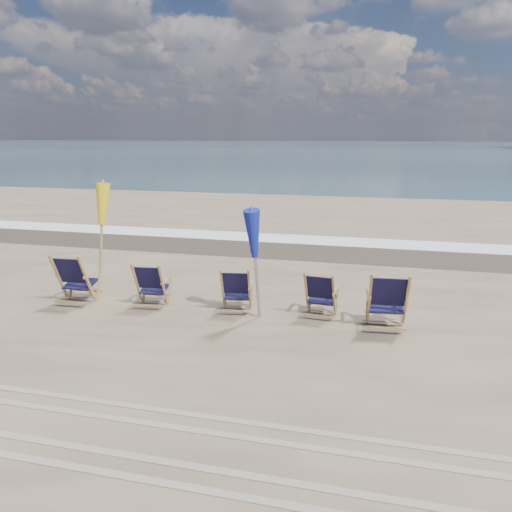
% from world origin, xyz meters
% --- Properties ---
extents(ocean, '(400.00, 400.00, 0.00)m').
position_xyz_m(ocean, '(0.00, 128.00, 0.00)').
color(ocean, '#37515B').
rests_on(ocean, ground).
extents(surf_foam, '(200.00, 1.40, 0.01)m').
position_xyz_m(surf_foam, '(0.00, 8.30, 0.00)').
color(surf_foam, silver).
rests_on(surf_foam, ground).
extents(wet_sand_strip, '(200.00, 2.60, 0.00)m').
position_xyz_m(wet_sand_strip, '(0.00, 6.80, 0.00)').
color(wet_sand_strip, '#42362A').
rests_on(wet_sand_strip, ground).
extents(tire_tracks, '(80.00, 1.30, 0.01)m').
position_xyz_m(tire_tracks, '(0.00, -2.80, 0.01)').
color(tire_tracks, gray).
rests_on(tire_tracks, ground).
extents(beach_chair_0, '(0.72, 0.80, 1.07)m').
position_xyz_m(beach_chair_0, '(-3.06, 0.95, 0.53)').
color(beach_chair_0, black).
rests_on(beach_chair_0, ground).
extents(beach_chair_1, '(0.66, 0.73, 0.93)m').
position_xyz_m(beach_chair_1, '(-1.57, 1.18, 0.47)').
color(beach_chair_1, black).
rests_on(beach_chair_1, ground).
extents(beach_chair_2, '(0.66, 0.72, 0.90)m').
position_xyz_m(beach_chair_2, '(0.10, 1.31, 0.45)').
color(beach_chair_2, black).
rests_on(beach_chair_2, ground).
extents(beach_chair_3, '(0.63, 0.70, 0.90)m').
position_xyz_m(beach_chair_3, '(1.64, 1.37, 0.45)').
color(beach_chair_3, black).
rests_on(beach_chair_3, ground).
extents(beach_chair_4, '(0.75, 0.83, 1.08)m').
position_xyz_m(beach_chair_4, '(2.87, 1.07, 0.54)').
color(beach_chair_4, black).
rests_on(beach_chair_4, ground).
extents(umbrella_yellow, '(0.30, 0.30, 2.30)m').
position_xyz_m(umbrella_yellow, '(-3.22, 1.81, 1.77)').
color(umbrella_yellow, '#9D7B46').
rests_on(umbrella_yellow, ground).
extents(umbrella_blue, '(0.30, 0.30, 2.04)m').
position_xyz_m(umbrella_blue, '(0.29, 1.04, 1.52)').
color(umbrella_blue, '#A5A5AD').
rests_on(umbrella_blue, ground).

